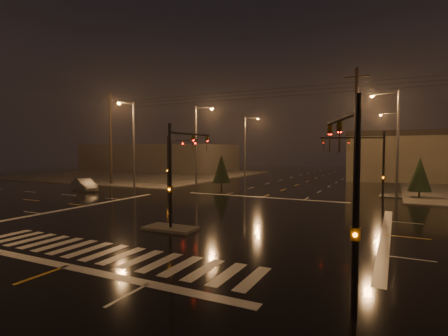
% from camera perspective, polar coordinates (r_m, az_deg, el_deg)
% --- Properties ---
extents(ground, '(140.00, 140.00, 0.00)m').
position_cam_1_polar(ground, '(23.68, -3.08, -8.04)').
color(ground, black).
rests_on(ground, ground).
extents(sidewalk_nw, '(36.00, 36.00, 0.12)m').
position_cam_1_polar(sidewalk_nw, '(65.27, -13.14, -1.01)').
color(sidewalk_nw, '#42403B').
rests_on(sidewalk_nw, ground).
extents(median_island, '(3.00, 1.60, 0.15)m').
position_cam_1_polar(median_island, '(20.35, -8.70, -9.69)').
color(median_island, '#42403B').
rests_on(median_island, ground).
extents(crosswalk, '(15.00, 2.60, 0.01)m').
position_cam_1_polar(crosswalk, '(16.65, -18.89, -12.94)').
color(crosswalk, beige).
rests_on(crosswalk, ground).
extents(stop_bar_near, '(16.00, 0.50, 0.01)m').
position_cam_1_polar(stop_bar_near, '(15.38, -24.35, -14.39)').
color(stop_bar_near, beige).
rests_on(stop_bar_near, ground).
extents(stop_bar_far, '(16.00, 0.50, 0.01)m').
position_cam_1_polar(stop_bar_far, '(33.57, 6.21, -4.77)').
color(stop_bar_far, beige).
rests_on(stop_bar_far, ground).
extents(commercial_block, '(30.00, 18.00, 5.60)m').
position_cam_1_polar(commercial_block, '(77.67, -10.38, 1.67)').
color(commercial_block, '#423D3A').
rests_on(commercial_block, ground).
extents(signal_mast_median, '(0.25, 4.59, 6.00)m').
position_cam_1_polar(signal_mast_median, '(20.64, -7.30, 0.81)').
color(signal_mast_median, black).
rests_on(signal_mast_median, ground).
extents(signal_mast_ne, '(4.84, 1.86, 6.00)m').
position_cam_1_polar(signal_mast_ne, '(30.44, 22.71, 1.37)').
color(signal_mast_ne, black).
rests_on(signal_mast_ne, ground).
extents(signal_mast_nw, '(4.84, 1.86, 6.00)m').
position_cam_1_polar(signal_mast_nw, '(36.89, -8.22, 1.82)').
color(signal_mast_nw, black).
rests_on(signal_mast_nw, ground).
extents(signal_mast_se, '(1.55, 3.87, 6.00)m').
position_cam_1_polar(signal_mast_se, '(10.59, 19.76, -1.63)').
color(signal_mast_se, black).
rests_on(signal_mast_se, ground).
extents(streetlight_1, '(2.77, 0.32, 10.00)m').
position_cam_1_polar(streetlight_1, '(44.44, -4.27, 4.63)').
color(streetlight_1, '#38383A').
rests_on(streetlight_1, ground).
extents(streetlight_2, '(2.77, 0.32, 10.00)m').
position_cam_1_polar(streetlight_2, '(58.78, 3.72, 4.23)').
color(streetlight_2, '#38383A').
rests_on(streetlight_2, ground).
extents(streetlight_3, '(2.77, 0.32, 10.00)m').
position_cam_1_polar(streetlight_3, '(36.26, 26.04, 4.70)').
color(streetlight_3, '#38383A').
rests_on(streetlight_3, ground).
extents(streetlight_4, '(2.77, 0.32, 10.00)m').
position_cam_1_polar(streetlight_4, '(56.25, 26.16, 3.99)').
color(streetlight_4, '#38383A').
rests_on(streetlight_4, ground).
extents(streetlight_5, '(0.32, 2.77, 10.00)m').
position_cam_1_polar(streetlight_5, '(41.73, -14.82, 4.65)').
color(streetlight_5, '#38383A').
rests_on(streetlight_5, ground).
extents(utility_pole_0, '(2.20, 0.32, 12.00)m').
position_cam_1_polar(utility_pole_0, '(47.88, -18.03, 4.77)').
color(utility_pole_0, black).
rests_on(utility_pole_0, ground).
extents(utility_pole_1, '(2.20, 0.32, 12.00)m').
position_cam_1_polar(utility_pole_1, '(34.45, 20.70, 5.47)').
color(utility_pole_1, black).
rests_on(utility_pole_1, ground).
extents(conifer_0, '(2.00, 2.00, 3.83)m').
position_cam_1_polar(conifer_0, '(36.97, 29.34, -0.91)').
color(conifer_0, black).
rests_on(conifer_0, ground).
extents(conifer_3, '(2.09, 2.09, 3.96)m').
position_cam_1_polar(conifer_3, '(40.55, -0.42, -0.12)').
color(conifer_3, black).
rests_on(conifer_3, ground).
extents(car_crossing, '(4.40, 2.83, 1.37)m').
position_cam_1_polar(car_crossing, '(41.17, -21.83, -2.58)').
color(car_crossing, '#55585D').
rests_on(car_crossing, ground).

